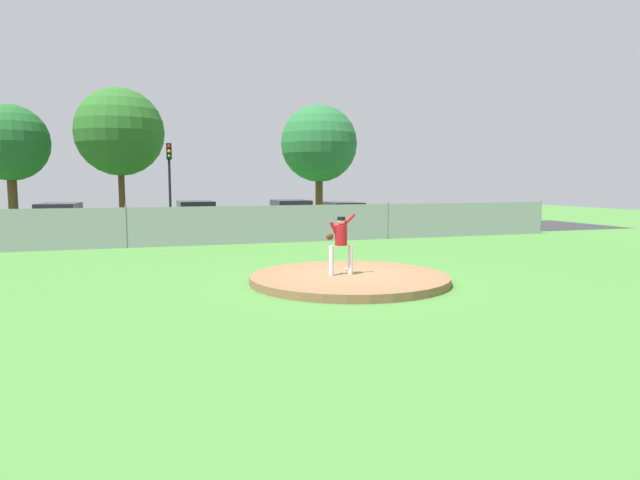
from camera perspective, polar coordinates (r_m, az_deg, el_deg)
The scene contains 15 objects.
ground_plane at distance 20.39m, azimuth -3.05°, elevation -1.50°, with size 80.00×80.00×0.00m, color #427A33.
asphalt_strip at distance 28.63m, azimuth -7.49°, elevation 0.63°, with size 44.00×7.00×0.01m, color #2B2B2D.
pitchers_mound at distance 14.73m, azimuth 3.04°, elevation -4.00°, with size 5.29×5.29×0.21m, color brown.
pitcher_youth at distance 14.52m, azimuth 2.15°, elevation 0.09°, with size 0.80×0.32×1.65m.
baseball at distance 15.38m, azimuth 2.78°, elevation -3.03°, with size 0.07×0.07×0.07m, color white.
chainlink_fence at distance 24.17m, azimuth -5.53°, elevation 1.62°, with size 28.99×0.07×1.74m.
parked_car_champagne at distance 28.79m, azimuth -3.04°, elevation 2.34°, with size 2.01×4.44×1.73m.
parked_car_silver at distance 28.03m, azimuth -25.28°, elevation 1.66°, with size 2.11×4.71×1.70m.
parked_car_burgundy at distance 30.14m, azimuth 2.42°, elevation 2.39°, with size 1.91×4.66×1.57m.
parked_car_charcoal at distance 27.97m, azimuth -12.69°, elevation 2.10°, with size 1.90×4.48×1.73m.
traffic_cone_orange at distance 27.03m, azimuth -7.63°, elevation 0.86°, with size 0.40×0.40×0.55m.
traffic_light_near at distance 32.36m, azimuth -15.28°, elevation 6.92°, with size 0.28×0.46×4.82m.
tree_tall_centre at distance 37.19m, azimuth -29.39°, elevation 8.71°, with size 4.43×4.43×7.16m.
tree_bushy_near at distance 35.56m, azimuth -19.99°, elevation 10.42°, with size 5.20×5.20×8.23m.
tree_broad_right at distance 38.80m, azimuth -0.10°, elevation 9.89°, with size 5.29×5.29×7.96m.
Camera 1 is at (-5.25, -13.52, 2.66)m, focal length 31.00 mm.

